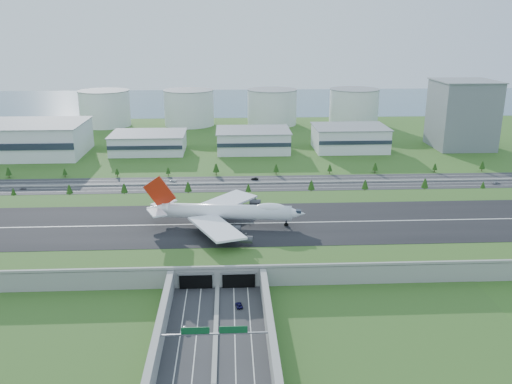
{
  "coord_description": "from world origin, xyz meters",
  "views": [
    {
      "loc": [
        5.65,
        -245.18,
        101.48
      ],
      "look_at": [
        19.68,
        35.0,
        13.06
      ],
      "focal_mm": 38.0,
      "sensor_mm": 36.0,
      "label": 1
    }
  ],
  "objects_px": {
    "office_tower": "(462,115)",
    "car_7": "(173,181)",
    "car_0": "(186,329)",
    "car_2": "(239,305)",
    "fuel_tank_a": "(105,108)",
    "car_5": "(255,179)",
    "car_4": "(23,188)",
    "boeing_747": "(225,211)",
    "car_6": "(496,182)"
  },
  "relations": [
    {
      "from": "office_tower",
      "to": "car_7",
      "type": "distance_m",
      "value": 251.75
    },
    {
      "from": "car_0",
      "to": "car_2",
      "type": "bearing_deg",
      "value": 16.23
    },
    {
      "from": "fuel_tank_a",
      "to": "car_5",
      "type": "xyz_separation_m",
      "value": [
        142.26,
        -206.95,
        -16.57
      ]
    },
    {
      "from": "car_4",
      "to": "car_5",
      "type": "relative_size",
      "value": 0.79
    },
    {
      "from": "fuel_tank_a",
      "to": "boeing_747",
      "type": "distance_m",
      "value": 334.19
    },
    {
      "from": "car_2",
      "to": "car_5",
      "type": "relative_size",
      "value": 0.99
    },
    {
      "from": "fuel_tank_a",
      "to": "boeing_747",
      "type": "height_order",
      "value": "fuel_tank_a"
    },
    {
      "from": "fuel_tank_a",
      "to": "car_2",
      "type": "height_order",
      "value": "fuel_tank_a"
    },
    {
      "from": "car_0",
      "to": "car_6",
      "type": "xyz_separation_m",
      "value": [
        189.84,
        168.08,
        0.0
      ]
    },
    {
      "from": "office_tower",
      "to": "car_5",
      "type": "height_order",
      "value": "office_tower"
    },
    {
      "from": "fuel_tank_a",
      "to": "car_7",
      "type": "relative_size",
      "value": 10.51
    },
    {
      "from": "fuel_tank_a",
      "to": "car_2",
      "type": "relative_size",
      "value": 10.23
    },
    {
      "from": "car_4",
      "to": "car_7",
      "type": "relative_size",
      "value": 0.82
    },
    {
      "from": "boeing_747",
      "to": "car_6",
      "type": "bearing_deg",
      "value": 33.48
    },
    {
      "from": "car_5",
      "to": "fuel_tank_a",
      "type": "bearing_deg",
      "value": -131.16
    },
    {
      "from": "car_0",
      "to": "car_6",
      "type": "relative_size",
      "value": 0.81
    },
    {
      "from": "fuel_tank_a",
      "to": "car_4",
      "type": "xyz_separation_m",
      "value": [
        -5.3,
        -220.94,
        -16.72
      ]
    },
    {
      "from": "car_2",
      "to": "office_tower",
      "type": "bearing_deg",
      "value": -135.92
    },
    {
      "from": "car_5",
      "to": "car_6",
      "type": "relative_size",
      "value": 0.91
    },
    {
      "from": "car_7",
      "to": "car_6",
      "type": "bearing_deg",
      "value": 102.02
    },
    {
      "from": "car_5",
      "to": "car_7",
      "type": "bearing_deg",
      "value": -74.43
    },
    {
      "from": "fuel_tank_a",
      "to": "car_6",
      "type": "bearing_deg",
      "value": -36.71
    },
    {
      "from": "boeing_747",
      "to": "car_2",
      "type": "bearing_deg",
      "value": -78.31
    },
    {
      "from": "car_2",
      "to": "car_6",
      "type": "relative_size",
      "value": 0.9
    },
    {
      "from": "fuel_tank_a",
      "to": "car_4",
      "type": "distance_m",
      "value": 221.64
    },
    {
      "from": "fuel_tank_a",
      "to": "car_7",
      "type": "distance_m",
      "value": 226.45
    },
    {
      "from": "car_2",
      "to": "car_4",
      "type": "relative_size",
      "value": 1.26
    },
    {
      "from": "fuel_tank_a",
      "to": "car_6",
      "type": "distance_m",
      "value": 374.21
    },
    {
      "from": "car_5",
      "to": "car_7",
      "type": "height_order",
      "value": "car_5"
    },
    {
      "from": "office_tower",
      "to": "car_2",
      "type": "bearing_deg",
      "value": -126.32
    },
    {
      "from": "car_0",
      "to": "car_4",
      "type": "relative_size",
      "value": 1.13
    },
    {
      "from": "car_6",
      "to": "car_2",
      "type": "bearing_deg",
      "value": 112.99
    },
    {
      "from": "boeing_747",
      "to": "car_0",
      "type": "relative_size",
      "value": 17.71
    },
    {
      "from": "boeing_747",
      "to": "office_tower",
      "type": "bearing_deg",
      "value": 52.03
    },
    {
      "from": "office_tower",
      "to": "car_7",
      "type": "xyz_separation_m",
      "value": [
        -232.36,
        -93.13,
        -26.69
      ]
    },
    {
      "from": "boeing_747",
      "to": "car_2",
      "type": "xyz_separation_m",
      "value": [
        5.12,
        -65.12,
        -13.98
      ]
    },
    {
      "from": "office_tower",
      "to": "car_0",
      "type": "height_order",
      "value": "office_tower"
    },
    {
      "from": "fuel_tank_a",
      "to": "car_0",
      "type": "distance_m",
      "value": 407.02
    },
    {
      "from": "boeing_747",
      "to": "car_5",
      "type": "relative_size",
      "value": 15.78
    },
    {
      "from": "fuel_tank_a",
      "to": "car_5",
      "type": "height_order",
      "value": "fuel_tank_a"
    },
    {
      "from": "car_4",
      "to": "car_0",
      "type": "bearing_deg",
      "value": -144.22
    },
    {
      "from": "boeing_747",
      "to": "car_4",
      "type": "xyz_separation_m",
      "value": [
        -128.48,
        89.71,
        -13.99
      ]
    },
    {
      "from": "boeing_747",
      "to": "car_5",
      "type": "xyz_separation_m",
      "value": [
        19.08,
        103.7,
        -13.85
      ]
    },
    {
      "from": "fuel_tank_a",
      "to": "car_0",
      "type": "relative_size",
      "value": 11.41
    },
    {
      "from": "car_5",
      "to": "car_6",
      "type": "bearing_deg",
      "value": 98.34
    },
    {
      "from": "fuel_tank_a",
      "to": "office_tower",
      "type": "bearing_deg",
      "value": -19.77
    },
    {
      "from": "car_2",
      "to": "car_4",
      "type": "distance_m",
      "value": 204.5
    },
    {
      "from": "office_tower",
      "to": "car_6",
      "type": "distance_m",
      "value": 113.54
    },
    {
      "from": "car_7",
      "to": "car_5",
      "type": "bearing_deg",
      "value": 107.4
    },
    {
      "from": "car_4",
      "to": "car_7",
      "type": "xyz_separation_m",
      "value": [
        92.94,
        12.82,
        0.03
      ]
    }
  ]
}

